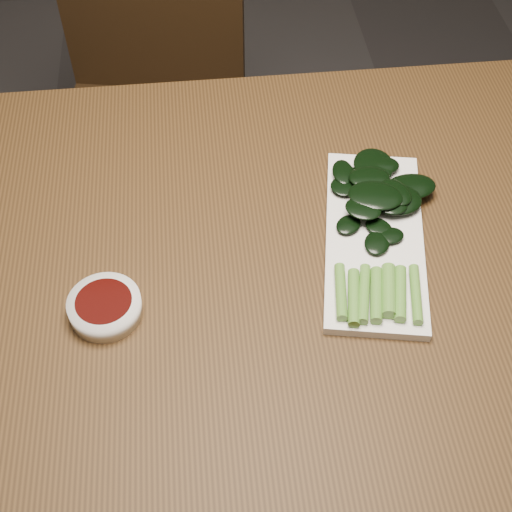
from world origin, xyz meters
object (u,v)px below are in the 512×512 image
Objects in this scene: chair_far at (150,102)px; serving_plate at (374,238)px; table at (267,279)px; sauce_bowl at (105,307)px; gai_lan at (381,213)px.

chair_far reaches higher than serving_plate.
table is 0.17m from serving_plate.
gai_lan is at bearing 16.56° from sauce_bowl.
sauce_bowl is at bearing -163.44° from gai_lan.
serving_plate is at bearing -114.94° from gai_lan.
chair_far is 9.29× the size of sauce_bowl.
chair_far is (-0.19, 0.69, -0.19)m from table.
serving_plate is at bearing -52.65° from chair_far.
chair_far is at bearing 87.35° from sauce_bowl.
serving_plate is (0.34, -0.69, 0.27)m from chair_far.
gai_lan is (0.35, -0.66, 0.29)m from chair_far.
table is 14.62× the size of sauce_bowl.
table is at bearing -170.46° from gai_lan.
sauce_bowl is at bearing -81.65° from chair_far.
gai_lan is (0.17, 0.03, 0.10)m from table.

